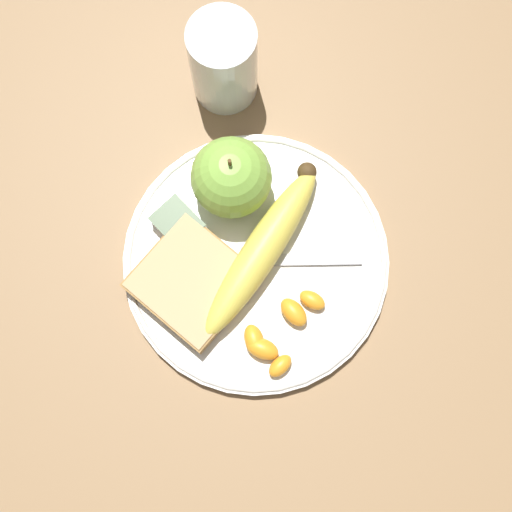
{
  "coord_description": "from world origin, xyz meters",
  "views": [
    {
      "loc": [
        0.1,
        -0.1,
        0.7
      ],
      "look_at": [
        0.0,
        0.0,
        0.03
      ],
      "focal_mm": 50.0,
      "sensor_mm": 36.0,
      "label": 1
    }
  ],
  "objects_px": {
    "apple": "(231,178)",
    "banana": "(259,246)",
    "jam_packet": "(178,224)",
    "juice_glass": "(224,64)",
    "fork": "(264,260)",
    "bread_slice": "(193,282)",
    "plate": "(256,261)"
  },
  "relations": [
    {
      "from": "banana",
      "to": "bread_slice",
      "type": "bearing_deg",
      "value": -105.65
    },
    {
      "from": "plate",
      "to": "jam_packet",
      "type": "distance_m",
      "value": 0.09
    },
    {
      "from": "plate",
      "to": "fork",
      "type": "height_order",
      "value": "fork"
    },
    {
      "from": "plate",
      "to": "fork",
      "type": "distance_m",
      "value": 0.01
    },
    {
      "from": "fork",
      "to": "apple",
      "type": "bearing_deg",
      "value": -67.84
    },
    {
      "from": "bread_slice",
      "to": "fork",
      "type": "bearing_deg",
      "value": 64.87
    },
    {
      "from": "banana",
      "to": "bread_slice",
      "type": "xyz_separation_m",
      "value": [
        -0.02,
        -0.07,
        -0.01
      ]
    },
    {
      "from": "plate",
      "to": "jam_packet",
      "type": "xyz_separation_m",
      "value": [
        -0.08,
        -0.03,
        0.01
      ]
    },
    {
      "from": "jam_packet",
      "to": "juice_glass",
      "type": "bearing_deg",
      "value": 120.19
    },
    {
      "from": "plate",
      "to": "bread_slice",
      "type": "distance_m",
      "value": 0.07
    },
    {
      "from": "juice_glass",
      "to": "fork",
      "type": "xyz_separation_m",
      "value": [
        0.17,
        -0.11,
        -0.04
      ]
    },
    {
      "from": "apple",
      "to": "fork",
      "type": "xyz_separation_m",
      "value": [
        0.07,
        -0.03,
        -0.04
      ]
    },
    {
      "from": "fork",
      "to": "jam_packet",
      "type": "distance_m",
      "value": 0.09
    },
    {
      "from": "banana",
      "to": "apple",
      "type": "bearing_deg",
      "value": 159.33
    },
    {
      "from": "banana",
      "to": "fork",
      "type": "xyz_separation_m",
      "value": [
        0.01,
        -0.0,
        -0.02
      ]
    },
    {
      "from": "apple",
      "to": "bread_slice",
      "type": "distance_m",
      "value": 0.11
    },
    {
      "from": "plate",
      "to": "juice_glass",
      "type": "height_order",
      "value": "juice_glass"
    },
    {
      "from": "plate",
      "to": "juice_glass",
      "type": "relative_size",
      "value": 2.5
    },
    {
      "from": "bread_slice",
      "to": "fork",
      "type": "xyz_separation_m",
      "value": [
        0.03,
        0.07,
        -0.01
      ]
    },
    {
      "from": "apple",
      "to": "fork",
      "type": "distance_m",
      "value": 0.09
    },
    {
      "from": "apple",
      "to": "banana",
      "type": "relative_size",
      "value": 0.45
    },
    {
      "from": "banana",
      "to": "jam_packet",
      "type": "bearing_deg",
      "value": -150.2
    },
    {
      "from": "plate",
      "to": "apple",
      "type": "distance_m",
      "value": 0.09
    },
    {
      "from": "juice_glass",
      "to": "bread_slice",
      "type": "distance_m",
      "value": 0.22
    },
    {
      "from": "banana",
      "to": "fork",
      "type": "relative_size",
      "value": 1.49
    },
    {
      "from": "bread_slice",
      "to": "fork",
      "type": "height_order",
      "value": "bread_slice"
    },
    {
      "from": "juice_glass",
      "to": "bread_slice",
      "type": "height_order",
      "value": "juice_glass"
    },
    {
      "from": "plate",
      "to": "banana",
      "type": "relative_size",
      "value": 1.34
    },
    {
      "from": "banana",
      "to": "jam_packet",
      "type": "height_order",
      "value": "banana"
    },
    {
      "from": "plate",
      "to": "jam_packet",
      "type": "relative_size",
      "value": 5.91
    },
    {
      "from": "banana",
      "to": "fork",
      "type": "bearing_deg",
      "value": -22.27
    },
    {
      "from": "juice_glass",
      "to": "fork",
      "type": "distance_m",
      "value": 0.2
    }
  ]
}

